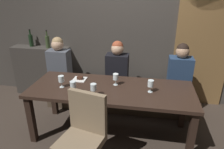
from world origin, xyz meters
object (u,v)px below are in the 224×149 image
Objects in this scene: wine_glass_near_right at (73,85)px; dessert_plate at (80,79)px; diner_redhead at (59,61)px; wine_bottle_pale_label at (48,41)px; banquette_bench at (118,96)px; diner_bearded at (117,65)px; dining_table at (111,94)px; chair_near_side at (83,131)px; wine_glass_center_front at (93,88)px; wine_glass_end_left at (116,77)px; diner_far_end at (180,69)px; wine_glass_center_back at (151,84)px; wine_bottle_dark_red at (31,40)px; wine_glass_far_left at (61,79)px.

wine_glass_near_right is 0.43m from dessert_plate.
diner_redhead is 2.42× the size of wine_bottle_pale_label.
banquette_bench is at bearing 64.31° from wine_glass_near_right.
diner_bearded reaches higher than banquette_bench.
chair_near_side is (-0.17, -0.72, -0.09)m from dining_table.
dining_table is 0.37m from wine_glass_center_front.
wine_glass_end_left is at bearing 58.85° from wine_glass_center_front.
wine_glass_center_front is (-0.17, -0.95, 0.62)m from banquette_bench.
banquette_bench is (0.00, 0.70, -0.42)m from dining_table.
banquette_bench is at bearing 1.14° from diner_redhead.
dessert_plate is (-0.55, 0.08, -0.10)m from wine_glass_end_left.
diner_far_end is at bearing 0.45° from diner_redhead.
dining_table is 0.54m from dessert_plate.
wine_bottle_pale_label reaches higher than chair_near_side.
wine_glass_center_back is at bearing 45.30° from chair_near_side.
wine_glass_near_right is (-0.27, 0.50, 0.30)m from chair_near_side.
dining_table is 13.41× the size of wine_glass_center_back.
wine_bottle_pale_label is (-2.34, 0.33, 0.26)m from diner_far_end.
dining_table is 2.79× the size of diner_redhead.
wine_bottle_pale_label reaches higher than diner_bearded.
diner_far_end is at bearing 32.42° from wine_glass_end_left.
chair_near_side is 3.01× the size of wine_bottle_dark_red.
wine_bottle_pale_label reaches higher than banquette_bench.
wine_glass_end_left is 0.49m from wine_glass_center_back.
wine_bottle_pale_label reaches higher than wine_glass_near_right.
wine_glass_near_right is (-1.42, -0.92, 0.04)m from diner_far_end.
wine_glass_far_left is at bearing -57.43° from wine_bottle_pale_label.
wine_bottle_pale_label is at bearing 166.79° from banquette_bench.
diner_redhead reaches higher than chair_near_side.
chair_near_side is at bearing -49.01° from wine_bottle_dark_red.
wine_bottle_dark_red is at bearing 134.75° from wine_glass_near_right.
dining_table is 0.55m from wine_glass_center_back.
dining_table is 6.75× the size of wine_bottle_pale_label.
wine_glass_far_left is 1.00× the size of wine_glass_center_back.
dessert_plate is (-1.02, 0.21, -0.10)m from wine_glass_center_back.
diner_bearded is 1.76m from wine_bottle_dark_red.
wine_bottle_pale_label is at bearing 133.21° from wine_glass_center_front.
chair_near_side is 1.24× the size of diner_redhead.
wine_glass_near_right reaches higher than dining_table.
wine_glass_end_left is at bearing 15.56° from wine_glass_far_left.
wine_glass_near_right is (-0.45, -0.23, 0.20)m from dining_table.
wine_glass_end_left is 0.86× the size of dessert_plate.
diner_bearded is 1.00× the size of diner_far_end.
wine_glass_far_left is 1.00× the size of wine_glass_near_right.
wine_glass_center_back is (2.24, -1.09, -0.22)m from wine_bottle_dark_red.
diner_far_end is 1.69m from wine_glass_near_right.
dining_table is 0.54m from wine_glass_near_right.
diner_far_end is 2.73m from wine_bottle_dark_red.
diner_far_end reaches higher than dessert_plate.
diner_redhead is 1.26m from wine_glass_center_front.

